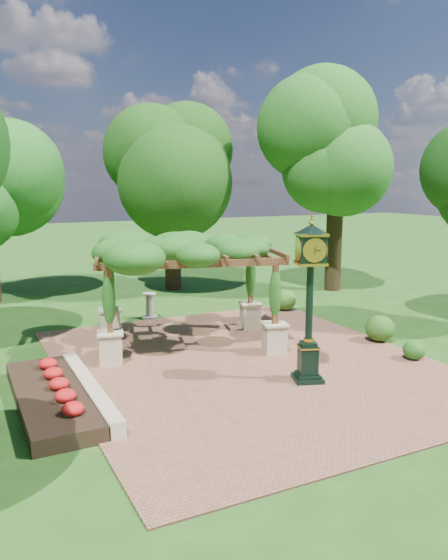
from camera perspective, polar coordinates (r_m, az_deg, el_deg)
name	(u,v)px	position (r m, az deg, el deg)	size (l,w,h in m)	color
ground	(265,375)	(14.95, 4.34, -9.86)	(120.00, 120.00, 0.00)	#1E4714
brick_plaza	(247,363)	(15.76, 2.46, -8.70)	(10.00, 12.00, 0.04)	brown
border_wall	(90,390)	(13.72, -13.86, -11.12)	(0.35, 5.00, 0.40)	#C6B793
flower_bed	(51,397)	(13.58, -17.64, -11.62)	(1.50, 5.00, 0.36)	red
pedestal_clock	(310,288)	(13.91, 8.97, -0.86)	(1.04, 1.04, 4.14)	black
pergola	(187,255)	(16.94, -3.87, 2.63)	(6.30, 4.80, 3.53)	#C7B994
sundial	(150,307)	(20.94, -7.78, -2.85)	(0.70, 0.70, 0.98)	#97978F
shrub_front	(414,350)	(16.88, 19.25, -6.88)	(0.64, 0.64, 0.57)	#215719
shrub_mid	(380,328)	(18.41, 15.99, -4.87)	(0.94, 0.94, 0.85)	#255317
shrub_back	(285,300)	(22.08, 6.35, -2.06)	(0.94, 0.94, 0.84)	#2C5E1B
tree_north	(171,160)	(26.20, -5.53, 12.39)	(4.75, 4.75, 8.98)	black
tree_east_far	(338,140)	(26.48, 11.78, 14.16)	(5.05, 5.05, 10.27)	#332413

